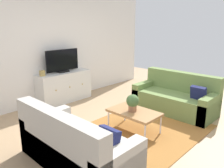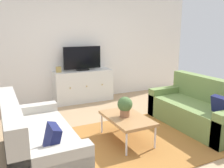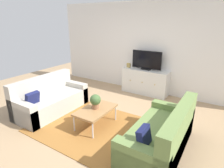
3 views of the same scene
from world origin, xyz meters
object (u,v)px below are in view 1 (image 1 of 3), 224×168
(coffee_table, at_px, (134,113))
(mantel_clock, at_px, (42,73))
(couch_right_side, at_px, (176,99))
(flat_screen_tv, at_px, (62,61))
(tv_console, at_px, (64,87))
(couch_left_side, at_px, (73,147))
(potted_plant, at_px, (133,102))

(coffee_table, xyz_separation_m, mantel_clock, (-0.45, 2.33, 0.45))
(couch_right_side, bearing_deg, flat_screen_tv, 119.31)
(tv_console, relative_size, flat_screen_tv, 1.55)
(couch_left_side, distance_m, potted_plant, 1.41)
(couch_left_side, distance_m, coffee_table, 1.40)
(couch_right_side, distance_m, coffee_table, 1.47)
(couch_left_side, height_order, flat_screen_tv, flat_screen_tv)
(couch_right_side, xyz_separation_m, mantel_clock, (-1.92, 2.37, 0.53))
(couch_left_side, relative_size, tv_console, 1.26)
(couch_left_side, relative_size, potted_plant, 5.64)
(potted_plant, height_order, flat_screen_tv, flat_screen_tv)
(couch_right_side, distance_m, flat_screen_tv, 2.84)
(couch_right_side, xyz_separation_m, tv_console, (-1.34, 2.37, 0.09))
(couch_right_side, distance_m, mantel_clock, 3.10)
(potted_plant, bearing_deg, mantel_clock, 100.60)
(tv_console, distance_m, flat_screen_tv, 0.65)
(couch_left_side, relative_size, flat_screen_tv, 1.95)
(couch_right_side, height_order, coffee_table, couch_right_side)
(couch_right_side, relative_size, potted_plant, 5.64)
(couch_right_side, relative_size, flat_screen_tv, 1.95)
(couch_left_side, distance_m, couch_right_side, 2.87)
(couch_right_side, bearing_deg, coffee_table, 178.26)
(potted_plant, distance_m, mantel_clock, 2.36)
(couch_right_side, bearing_deg, potted_plant, 177.35)
(flat_screen_tv, xyz_separation_m, mantel_clock, (-0.58, -0.02, -0.21))
(couch_left_side, distance_m, flat_screen_tv, 2.94)
(couch_left_side, bearing_deg, mantel_clock, 68.22)
(tv_console, bearing_deg, couch_right_side, -60.48)
(mantel_clock, bearing_deg, flat_screen_tv, 1.98)
(flat_screen_tv, distance_m, mantel_clock, 0.62)
(tv_console, distance_m, mantel_clock, 0.73)
(flat_screen_tv, bearing_deg, couch_right_side, -60.69)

